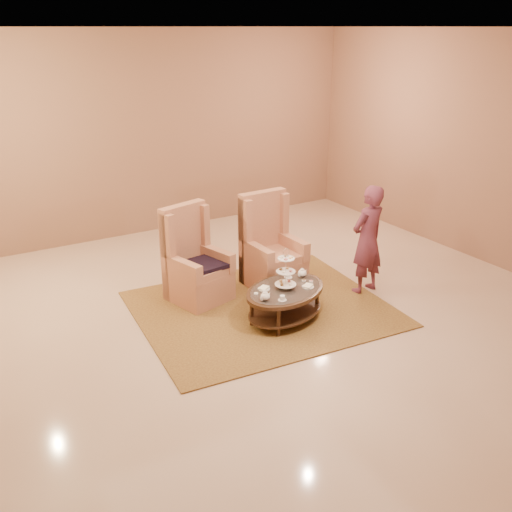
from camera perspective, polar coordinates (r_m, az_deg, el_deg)
ground at (r=7.42m, az=1.17°, el=-6.19°), size 8.00×8.00×0.00m
ceiling at (r=7.42m, az=1.17°, el=-6.19°), size 8.00×8.00×0.02m
wall_back at (r=10.31m, az=-10.87°, el=11.81°), size 8.00×0.04×3.50m
wall_right at (r=9.47m, az=22.56°, el=9.67°), size 0.04×8.00×3.50m
rug at (r=7.63m, az=0.61°, el=-5.28°), size 3.41×2.92×0.02m
tea_table at (r=7.23m, az=2.94°, el=-3.84°), size 1.38×1.15×0.99m
armchair_left at (r=7.80m, az=-6.17°, el=-1.26°), size 0.87×0.89×1.31m
armchair_right at (r=8.18m, az=1.41°, el=0.09°), size 0.75×0.78×1.35m
person at (r=7.99m, az=11.09°, el=1.59°), size 0.61×0.45×1.55m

